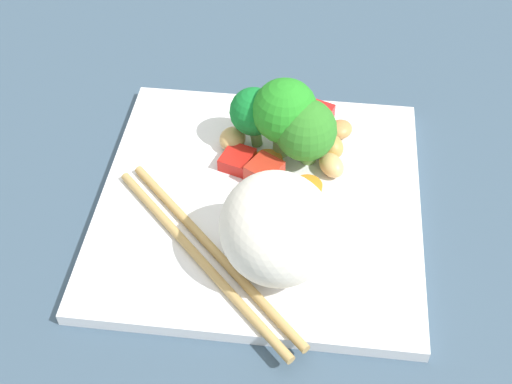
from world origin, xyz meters
The scene contains 18 objects.
ground_plane centered at (0.00, 0.00, -1.00)cm, with size 110.00×110.00×2.00cm, color #394F63.
square_plate centered at (0.00, 0.00, 0.60)cm, with size 28.47×28.47×1.20cm, color white.
rice_mound centered at (-2.49, 6.89, 5.45)cm, with size 9.71×9.01×8.49cm, color white.
broccoli_floret_0 centered at (-1.16, -6.37, 6.01)cm, with size 6.01×6.01×7.94cm.
broccoli_floret_1 centered at (-3.24, -5.32, 4.99)cm, with size 5.71×5.71×6.83cm.
broccoli_floret_2 centered at (1.83, -7.07, 4.96)cm, with size 4.54×4.54×6.17cm.
carrot_slice_0 centered at (-0.90, -12.12, 1.56)cm, with size 3.07×3.07×0.71cm, color orange.
carrot_slice_1 centered at (-4.07, -1.74, 1.48)cm, with size 2.65×2.65×0.55cm, color orange.
carrot_slice_2 centered at (0.46, -4.39, 1.50)cm, with size 2.72×2.72×0.59cm, color orange.
pepper_chunk_0 centered at (0.25, -2.30, 2.14)cm, with size 2.68×2.85×1.88cm, color red.
pepper_chunk_1 centered at (-3.82, -10.51, 2.26)cm, with size 2.73×2.81×2.12cm, color red.
pepper_chunk_2 centered at (2.79, -3.72, 1.85)cm, with size 2.99×2.67×1.30cm, color red.
chicken_piece_0 centered at (2.48, -10.65, 2.18)cm, with size 2.74×2.57×1.94cm, color tan.
chicken_piece_1 centered at (3.72, -6.12, 2.15)cm, with size 2.97×2.48×1.88cm, color tan.
chicken_piece_2 centered at (-5.90, -4.23, 2.13)cm, with size 2.89×2.05×1.85cm, color tan.
chicken_piece_3 centered at (-6.25, -9.55, 1.92)cm, with size 2.53×2.25×1.43cm, color tan.
chicken_piece_4 centered at (-5.56, -6.60, 2.29)cm, with size 2.89×2.29×2.17cm, color #BA8D45.
chopstick_pair centered at (3.28, 7.37, 1.59)cm, with size 19.05×17.56×0.77cm.
Camera 1 is at (-6.80, 40.58, 45.76)cm, focal length 47.60 mm.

